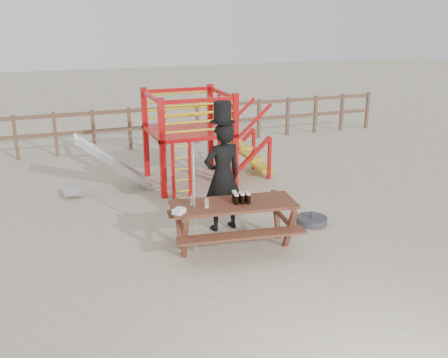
{
  "coord_description": "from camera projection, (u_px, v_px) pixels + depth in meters",
  "views": [
    {
      "loc": [
        -2.92,
        -6.83,
        3.65
      ],
      "look_at": [
        -0.02,
        0.8,
        0.96
      ],
      "focal_mm": 40.0,
      "sensor_mm": 36.0,
      "label": 1
    }
  ],
  "objects": [
    {
      "name": "ground",
      "position": [
        242.0,
        248.0,
        8.19
      ],
      "size": [
        60.0,
        60.0,
        0.0
      ],
      "primitive_type": "plane",
      "color": "#B8A98F",
      "rests_on": "ground"
    },
    {
      "name": "back_fence",
      "position": [
        147.0,
        123.0,
        14.17
      ],
      "size": [
        15.09,
        0.09,
        1.2
      ],
      "color": "brown",
      "rests_on": "ground"
    },
    {
      "name": "playground_fort",
      "position": [
        185.0,
        137.0,
        11.08
      ],
      "size": [
        4.71,
        1.84,
        2.1
      ],
      "color": "#BA0C0D",
      "rests_on": "ground"
    },
    {
      "name": "picnic_table",
      "position": [
        233.0,
        219.0,
        8.1
      ],
      "size": [
        2.17,
        1.64,
        0.78
      ],
      "rotation": [
        0.0,
        0.0,
        -0.13
      ],
      "color": "brown",
      "rests_on": "ground"
    },
    {
      "name": "man_with_hat",
      "position": [
        223.0,
        174.0,
        8.65
      ],
      "size": [
        0.76,
        0.56,
        2.29
      ],
      "rotation": [
        0.0,
        0.0,
        3.28
      ],
      "color": "black",
      "rests_on": "ground"
    },
    {
      "name": "metal_pole",
      "position": [
        194.0,
        202.0,
        7.83
      ],
      "size": [
        0.04,
        0.04,
        1.72
      ],
      "primitive_type": "cylinder",
      "color": "#B2B2B7",
      "rests_on": "ground"
    },
    {
      "name": "parasol_base",
      "position": [
        312.0,
        220.0,
        9.13
      ],
      "size": [
        0.56,
        0.56,
        0.24
      ],
      "color": "#343438",
      "rests_on": "ground"
    },
    {
      "name": "paper_bag",
      "position": [
        179.0,
        211.0,
        7.57
      ],
      "size": [
        0.23,
        0.22,
        0.08
      ],
      "primitive_type": "cube",
      "rotation": [
        0.0,
        0.0,
        0.67
      ],
      "color": "white",
      "rests_on": "picnic_table"
    },
    {
      "name": "stout_pints",
      "position": [
        241.0,
        198.0,
        7.99
      ],
      "size": [
        0.28,
        0.29,
        0.17
      ],
      "color": "black",
      "rests_on": "picnic_table"
    },
    {
      "name": "empty_glasses",
      "position": [
        199.0,
        202.0,
        7.85
      ],
      "size": [
        0.25,
        0.26,
        0.15
      ],
      "color": "silver",
      "rests_on": "picnic_table"
    }
  ]
}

